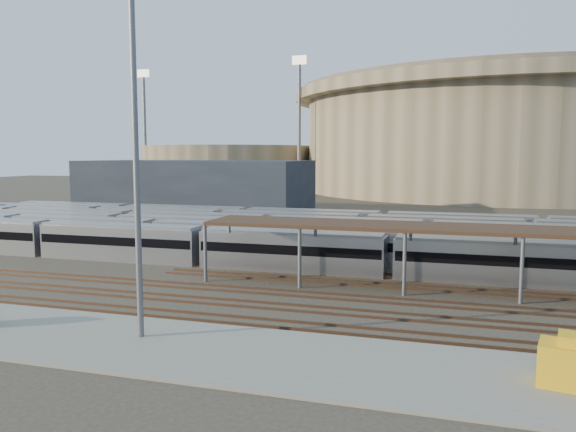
# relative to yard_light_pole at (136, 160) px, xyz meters

# --- Properties ---
(ground) EXTENTS (420.00, 420.00, 0.00)m
(ground) POSITION_rel_yard_light_pole_xyz_m (5.00, 14.15, -10.78)
(ground) COLOR #383026
(ground) RESTS_ON ground
(apron) EXTENTS (50.00, 9.00, 0.20)m
(apron) POSITION_rel_yard_light_pole_xyz_m (0.00, -0.85, -10.68)
(apron) COLOR gray
(apron) RESTS_ON ground
(subway_trains) EXTENTS (128.11, 23.90, 3.60)m
(subway_trains) POSITION_rel_yard_light_pole_xyz_m (4.35, 32.65, -8.98)
(subway_trains) COLOR #A7A7AB
(subway_trains) RESTS_ON ground
(empty_tracks) EXTENTS (170.00, 9.62, 0.18)m
(empty_tracks) POSITION_rel_yard_light_pole_xyz_m (5.00, 9.15, -10.69)
(empty_tracks) COLOR #4C3323
(empty_tracks) RESTS_ON ground
(stadium) EXTENTS (124.00, 124.00, 32.50)m
(stadium) POSITION_rel_yard_light_pole_xyz_m (30.00, 154.15, 5.69)
(stadium) COLOR gray
(stadium) RESTS_ON ground
(secondary_arena) EXTENTS (56.00, 56.00, 14.00)m
(secondary_arena) POSITION_rel_yard_light_pole_xyz_m (-55.00, 144.15, -3.78)
(secondary_arena) COLOR gray
(secondary_arena) RESTS_ON ground
(service_building) EXTENTS (42.00, 20.00, 10.00)m
(service_building) POSITION_rel_yard_light_pole_xyz_m (-30.00, 69.15, -5.78)
(service_building) COLOR #1E232D
(service_building) RESTS_ON ground
(floodlight_0) EXTENTS (4.00, 1.00, 38.40)m
(floodlight_0) POSITION_rel_yard_light_pole_xyz_m (-25.00, 124.15, 9.87)
(floodlight_0) COLOR slate
(floodlight_0) RESTS_ON ground
(floodlight_1) EXTENTS (4.00, 1.00, 38.40)m
(floodlight_1) POSITION_rel_yard_light_pole_xyz_m (-80.00, 134.15, 9.87)
(floodlight_1) COLOR slate
(floodlight_1) RESTS_ON ground
(floodlight_3) EXTENTS (4.00, 1.00, 38.40)m
(floodlight_3) POSITION_rel_yard_light_pole_xyz_m (-5.00, 174.15, 9.87)
(floodlight_3) COLOR slate
(floodlight_3) RESTS_ON ground
(yard_light_pole) EXTENTS (0.81, 0.36, 21.00)m
(yard_light_pole) POSITION_rel_yard_light_pole_xyz_m (0.00, 0.00, 0.00)
(yard_light_pole) COLOR slate
(yard_light_pole) RESTS_ON apron
(yellow_equipment) EXTENTS (3.54, 2.60, 2.01)m
(yellow_equipment) POSITION_rel_yard_light_pole_xyz_m (23.50, -0.60, -9.58)
(yellow_equipment) COLOR gold
(yellow_equipment) RESTS_ON apron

